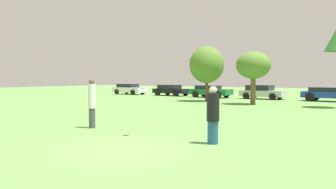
% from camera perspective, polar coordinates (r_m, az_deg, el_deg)
% --- Properties ---
extents(ground_plane, '(120.00, 120.00, 0.00)m').
position_cam_1_polar(ground_plane, '(9.75, -7.53, -8.91)').
color(ground_plane, '#5B8E42').
extents(person_thrower, '(0.29, 0.29, 1.94)m').
position_cam_1_polar(person_thrower, '(13.84, -12.41, -1.30)').
color(person_thrower, '#3F3F47').
rests_on(person_thrower, ground).
extents(person_catcher, '(0.38, 0.38, 1.72)m').
position_cam_1_polar(person_catcher, '(10.38, 7.41, -3.39)').
color(person_catcher, navy).
rests_on(person_catcher, ground).
extents(frisbee, '(0.25, 0.24, 0.13)m').
position_cam_1_polar(frisbee, '(11.59, -4.44, 1.03)').
color(frisbee, '#19B2D8').
extents(tree_0, '(2.87, 2.87, 4.57)m').
position_cam_1_polar(tree_0, '(29.00, 6.39, 4.87)').
color(tree_0, brown).
rests_on(tree_0, ground).
extents(tree_1, '(2.51, 2.51, 3.90)m').
position_cam_1_polar(tree_1, '(26.26, 13.86, 4.63)').
color(tree_1, brown).
rests_on(tree_1, ground).
extents(parked_car_white, '(4.24, 1.98, 1.24)m').
position_cam_1_polar(parked_car_white, '(41.25, -6.42, 0.93)').
color(parked_car_white, silver).
rests_on(parked_car_white, ground).
extents(parked_car_black, '(4.05, 2.12, 1.20)m').
position_cam_1_polar(parked_car_black, '(37.93, 0.48, 0.78)').
color(parked_car_black, black).
rests_on(parked_car_black, ground).
extents(parked_car_green, '(4.19, 2.01, 1.20)m').
position_cam_1_polar(parked_car_green, '(34.74, 6.96, 0.58)').
color(parked_car_green, '#196633').
rests_on(parked_car_green, ground).
extents(parked_car_silver, '(4.08, 2.14, 1.29)m').
position_cam_1_polar(parked_car_silver, '(33.15, 15.22, 0.42)').
color(parked_car_silver, '#B2B2B7').
rests_on(parked_car_silver, ground).
extents(parked_car_blue, '(4.09, 2.18, 1.17)m').
position_cam_1_polar(parked_car_blue, '(31.67, 24.78, 0.13)').
color(parked_car_blue, '#1E389E').
rests_on(parked_car_blue, ground).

